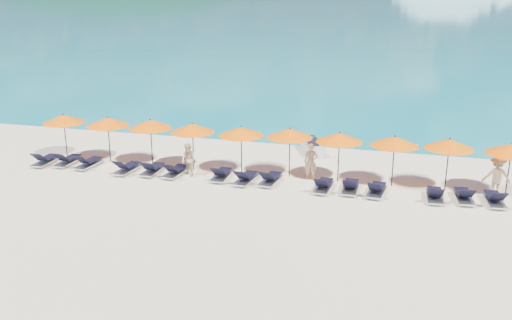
# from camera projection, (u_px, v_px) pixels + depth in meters

# --- Properties ---
(ground) EXTENTS (1400.00, 1400.00, 0.00)m
(ground) POSITION_uv_depth(u_px,v_px,m) (235.00, 212.00, 21.84)
(ground) COLOR beige
(headland_main) EXTENTS (374.00, 242.00, 126.50)m
(headland_main) POSITION_uv_depth(u_px,v_px,m) (119.00, 31.00, 606.95)
(headland_main) COLOR black
(headland_main) RESTS_ON ground
(headland_small) EXTENTS (162.00, 126.00, 85.50)m
(headland_small) POSITION_uv_depth(u_px,v_px,m) (260.00, 29.00, 586.27)
(headland_small) COLOR black
(headland_small) RESTS_ON ground
(jetski) EXTENTS (1.61, 2.37, 0.79)m
(jetski) POSITION_uv_depth(u_px,v_px,m) (312.00, 147.00, 29.43)
(jetski) COLOR silver
(jetski) RESTS_ON ground
(beachgoer_a) EXTENTS (0.62, 0.42, 1.64)m
(beachgoer_a) POSITION_uv_depth(u_px,v_px,m) (311.00, 162.00, 25.29)
(beachgoer_a) COLOR tan
(beachgoer_a) RESTS_ON ground
(beachgoer_b) EXTENTS (0.85, 0.72, 1.51)m
(beachgoer_b) POSITION_uv_depth(u_px,v_px,m) (188.00, 160.00, 25.75)
(beachgoer_b) COLOR tan
(beachgoer_b) RESTS_ON ground
(beachgoer_c) EXTENTS (1.15, 0.57, 1.74)m
(beachgoer_c) POSITION_uv_depth(u_px,v_px,m) (497.00, 176.00, 23.23)
(beachgoer_c) COLOR tan
(beachgoer_c) RESTS_ON ground
(umbrella_0) EXTENTS (2.10, 2.10, 2.28)m
(umbrella_0) POSITION_uv_depth(u_px,v_px,m) (64.00, 119.00, 28.09)
(umbrella_0) COLOR black
(umbrella_0) RESTS_ON ground
(umbrella_1) EXTENTS (2.10, 2.10, 2.28)m
(umbrella_1) POSITION_uv_depth(u_px,v_px,m) (108.00, 122.00, 27.49)
(umbrella_1) COLOR black
(umbrella_1) RESTS_ON ground
(umbrella_2) EXTENTS (2.10, 2.10, 2.28)m
(umbrella_2) POSITION_uv_depth(u_px,v_px,m) (150.00, 124.00, 26.99)
(umbrella_2) COLOR black
(umbrella_2) RESTS_ON ground
(umbrella_3) EXTENTS (2.10, 2.10, 2.28)m
(umbrella_3) POSITION_uv_depth(u_px,v_px,m) (192.00, 128.00, 26.27)
(umbrella_3) COLOR black
(umbrella_3) RESTS_ON ground
(umbrella_4) EXTENTS (2.10, 2.10, 2.28)m
(umbrella_4) POSITION_uv_depth(u_px,v_px,m) (241.00, 131.00, 25.69)
(umbrella_4) COLOR black
(umbrella_4) RESTS_ON ground
(umbrella_5) EXTENTS (2.10, 2.10, 2.28)m
(umbrella_5) POSITION_uv_depth(u_px,v_px,m) (290.00, 133.00, 25.38)
(umbrella_5) COLOR black
(umbrella_5) RESTS_ON ground
(umbrella_6) EXTENTS (2.10, 2.10, 2.28)m
(umbrella_6) POSITION_uv_depth(u_px,v_px,m) (340.00, 137.00, 24.66)
(umbrella_6) COLOR black
(umbrella_6) RESTS_ON ground
(umbrella_7) EXTENTS (2.10, 2.10, 2.28)m
(umbrella_7) POSITION_uv_depth(u_px,v_px,m) (395.00, 141.00, 24.07)
(umbrella_7) COLOR black
(umbrella_7) RESTS_ON ground
(umbrella_8) EXTENTS (2.10, 2.10, 2.28)m
(umbrella_8) POSITION_uv_depth(u_px,v_px,m) (449.00, 144.00, 23.64)
(umbrella_8) COLOR black
(umbrella_8) RESTS_ON ground
(umbrella_9) EXTENTS (2.10, 2.10, 2.28)m
(umbrella_9) POSITION_uv_depth(u_px,v_px,m) (512.00, 149.00, 22.92)
(umbrella_9) COLOR black
(umbrella_9) RESTS_ON ground
(lounger_0) EXTENTS (0.69, 1.72, 0.66)m
(lounger_0) POSITION_uv_depth(u_px,v_px,m) (45.00, 160.00, 27.56)
(lounger_0) COLOR silver
(lounger_0) RESTS_ON ground
(lounger_1) EXTENTS (0.64, 1.71, 0.66)m
(lounger_1) POSITION_uv_depth(u_px,v_px,m) (68.00, 160.00, 27.50)
(lounger_1) COLOR silver
(lounger_1) RESTS_ON ground
(lounger_2) EXTENTS (0.74, 1.74, 0.66)m
(lounger_2) POSITION_uv_depth(u_px,v_px,m) (88.00, 163.00, 27.13)
(lounger_2) COLOR silver
(lounger_2) RESTS_ON ground
(lounger_3) EXTENTS (0.75, 1.74, 0.66)m
(lounger_3) POSITION_uv_depth(u_px,v_px,m) (127.00, 168.00, 26.36)
(lounger_3) COLOR silver
(lounger_3) RESTS_ON ground
(lounger_4) EXTENTS (0.63, 1.70, 0.66)m
(lounger_4) POSITION_uv_depth(u_px,v_px,m) (153.00, 169.00, 26.21)
(lounger_4) COLOR silver
(lounger_4) RESTS_ON ground
(lounger_5) EXTENTS (0.74, 1.74, 0.66)m
(lounger_5) POSITION_uv_depth(u_px,v_px,m) (175.00, 171.00, 25.93)
(lounger_5) COLOR silver
(lounger_5) RESTS_ON ground
(lounger_6) EXTENTS (0.68, 1.72, 0.66)m
(lounger_6) POSITION_uv_depth(u_px,v_px,m) (221.00, 174.00, 25.45)
(lounger_6) COLOR silver
(lounger_6) RESTS_ON ground
(lounger_7) EXTENTS (0.79, 1.75, 0.66)m
(lounger_7) POSITION_uv_depth(u_px,v_px,m) (246.00, 178.00, 24.99)
(lounger_7) COLOR silver
(lounger_7) RESTS_ON ground
(lounger_8) EXTENTS (0.78, 1.75, 0.66)m
(lounger_8) POSITION_uv_depth(u_px,v_px,m) (270.00, 179.00, 24.89)
(lounger_8) COLOR silver
(lounger_8) RESTS_ON ground
(lounger_9) EXTENTS (0.71, 1.73, 0.66)m
(lounger_9) POSITION_uv_depth(u_px,v_px,m) (323.00, 185.00, 24.05)
(lounger_9) COLOR silver
(lounger_9) RESTS_ON ground
(lounger_10) EXTENTS (0.64, 1.71, 0.66)m
(lounger_10) POSITION_uv_depth(u_px,v_px,m) (350.00, 186.00, 23.91)
(lounger_10) COLOR silver
(lounger_10) RESTS_ON ground
(lounger_11) EXTENTS (0.79, 1.75, 0.66)m
(lounger_11) POSITION_uv_depth(u_px,v_px,m) (377.00, 189.00, 23.57)
(lounger_11) COLOR silver
(lounger_11) RESTS_ON ground
(lounger_12) EXTENTS (0.68, 1.72, 0.66)m
(lounger_12) POSITION_uv_depth(u_px,v_px,m) (435.00, 195.00, 22.97)
(lounger_12) COLOR silver
(lounger_12) RESTS_ON ground
(lounger_13) EXTENTS (0.79, 1.76, 0.66)m
(lounger_13) POSITION_uv_depth(u_px,v_px,m) (464.00, 196.00, 22.88)
(lounger_13) COLOR silver
(lounger_13) RESTS_ON ground
(lounger_14) EXTENTS (0.78, 1.75, 0.66)m
(lounger_14) POSITION_uv_depth(u_px,v_px,m) (495.00, 199.00, 22.54)
(lounger_14) COLOR silver
(lounger_14) RESTS_ON ground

